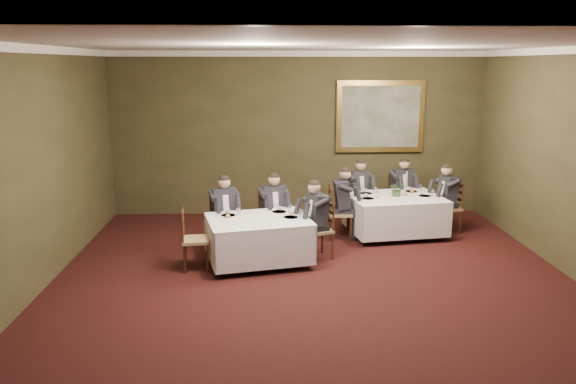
{
  "coord_description": "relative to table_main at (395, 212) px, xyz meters",
  "views": [
    {
      "loc": [
        -0.74,
        -7.06,
        3.25
      ],
      "look_at": [
        -0.34,
        2.04,
        1.15
      ],
      "focal_mm": 35.0,
      "sensor_mm": 36.0,
      "label": 1
    }
  ],
  "objects": [
    {
      "name": "crown_molding",
      "position": [
        -1.77,
        -3.25,
        2.99
      ],
      "size": [
        8.0,
        10.0,
        0.12
      ],
      "color": "white",
      "rests_on": "back_wall"
    },
    {
      "name": "chair_sec_backright",
      "position": [
        -2.36,
        -0.53,
        -0.17
      ],
      "size": [
        0.56,
        0.55,
        1.0
      ],
      "rotation": [
        0.0,
        0.0,
        3.51
      ],
      "color": "#977C4D",
      "rests_on": "ground"
    },
    {
      "name": "diner_sec_endright",
      "position": [
        -1.6,
        -1.23,
        0.06
      ],
      "size": [
        0.59,
        0.54,
        1.35
      ],
      "rotation": [
        0.0,
        0.0,
        1.93
      ],
      "color": "black",
      "rests_on": "chair_sec_endright"
    },
    {
      "name": "ceiling",
      "position": [
        -1.77,
        -3.25,
        3.05
      ],
      "size": [
        8.0,
        10.0,
        0.1
      ],
      "primitive_type": "cube",
      "color": "silver",
      "rests_on": "back_wall"
    },
    {
      "name": "diner_main_backleft",
      "position": [
        -0.59,
        0.81,
        0.06
      ],
      "size": [
        0.55,
        0.6,
        1.35
      ],
      "rotation": [
        0.0,
        0.0,
        3.53
      ],
      "color": "black",
      "rests_on": "chair_main_backleft"
    },
    {
      "name": "chair_main_endright",
      "position": [
        1.09,
        0.16,
        -0.17
      ],
      "size": [
        0.49,
        0.51,
        1.0
      ],
      "rotation": [
        0.0,
        0.0,
        1.75
      ],
      "color": "#977C4D",
      "rests_on": "ground"
    },
    {
      "name": "place_setting_table_second",
      "position": [
        -3.06,
        -1.18,
        0.35
      ],
      "size": [
        0.33,
        0.31,
        0.14
      ],
      "color": "white",
      "rests_on": "table_second"
    },
    {
      "name": "ground",
      "position": [
        -1.77,
        -3.25,
        -0.45
      ],
      "size": [
        10.0,
        10.0,
        0.0
      ],
      "primitive_type": "plane",
      "color": "black",
      "rests_on": "ground"
    },
    {
      "name": "centerpiece",
      "position": [
        0.02,
        0.03,
        0.47
      ],
      "size": [
        0.35,
        0.33,
        0.31
      ],
      "primitive_type": "imported",
      "rotation": [
        0.0,
        0.0,
        0.43
      ],
      "color": "#2D5926",
      "rests_on": "table_main"
    },
    {
      "name": "chair_sec_backleft",
      "position": [
        -3.23,
        -0.72,
        -0.17
      ],
      "size": [
        0.56,
        0.54,
        1.0
      ],
      "rotation": [
        0.0,
        0.0,
        3.49
      ],
      "color": "#977C4D",
      "rests_on": "ground"
    },
    {
      "name": "chair_sec_endright",
      "position": [
        -1.59,
        -1.22,
        -0.17
      ],
      "size": [
        0.55,
        0.56,
        1.0
      ],
      "rotation": [
        0.0,
        0.0,
        1.93
      ],
      "color": "#977C4D",
      "rests_on": "ground"
    },
    {
      "name": "painting",
      "position": [
        -0.0,
        1.69,
        1.68
      ],
      "size": [
        1.89,
        0.09,
        1.53
      ],
      "color": "gold",
      "rests_on": "back_wall"
    },
    {
      "name": "diner_sec_backright",
      "position": [
        -2.36,
        -0.54,
        0.06
      ],
      "size": [
        0.54,
        0.59,
        1.35
      ],
      "rotation": [
        0.0,
        0.0,
        3.51
      ],
      "color": "black",
      "rests_on": "chair_sec_backright"
    },
    {
      "name": "chair_main_backright",
      "position": [
        0.34,
        0.95,
        -0.17
      ],
      "size": [
        0.54,
        0.52,
        1.0
      ],
      "rotation": [
        0.0,
        0.0,
        3.42
      ],
      "color": "#977C4D",
      "rests_on": "ground"
    },
    {
      "name": "diner_main_endleft",
      "position": [
        -1.08,
        -0.15,
        0.06
      ],
      "size": [
        0.48,
        0.42,
        1.35
      ],
      "rotation": [
        0.0,
        0.0,
        -1.56
      ],
      "color": "black",
      "rests_on": "chair_main_endleft"
    },
    {
      "name": "diner_main_backright",
      "position": [
        0.34,
        0.94,
        0.06
      ],
      "size": [
        0.52,
        0.57,
        1.35
      ],
      "rotation": [
        0.0,
        0.0,
        3.42
      ],
      "color": "black",
      "rests_on": "chair_main_backright"
    },
    {
      "name": "chair_main_backleft",
      "position": [
        -0.59,
        0.82,
        -0.17
      ],
      "size": [
        0.57,
        0.55,
        1.0
      ],
      "rotation": [
        0.0,
        0.0,
        3.53
      ],
      "color": "#977C4D",
      "rests_on": "ground"
    },
    {
      "name": "left_wall",
      "position": [
        -5.77,
        -3.25,
        1.3
      ],
      "size": [
        0.1,
        10.0,
        3.5
      ],
      "primitive_type": "cube",
      "color": "#332F19",
      "rests_on": "ground"
    },
    {
      "name": "chair_main_endleft",
      "position": [
        -1.09,
        -0.15,
        -0.17
      ],
      "size": [
        0.42,
        0.44,
        1.0
      ],
      "rotation": [
        0.0,
        0.0,
        -1.56
      ],
      "color": "#977C4D",
      "rests_on": "ground"
    },
    {
      "name": "chair_sec_endleft",
      "position": [
        -3.63,
        -1.68,
        -0.17
      ],
      "size": [
        0.46,
        0.48,
        1.0
      ],
      "rotation": [
        0.0,
        0.0,
        -1.47
      ],
      "color": "#977C4D",
      "rests_on": "ground"
    },
    {
      "name": "table_second",
      "position": [
        -2.61,
        -1.45,
        -0.0
      ],
      "size": [
        1.88,
        1.59,
        0.67
      ],
      "rotation": [
        0.0,
        0.0,
        0.22
      ],
      "color": "black",
      "rests_on": "ground"
    },
    {
      "name": "diner_main_endright",
      "position": [
        1.08,
        0.15,
        0.06
      ],
      "size": [
        0.54,
        0.48,
        1.35
      ],
      "rotation": [
        0.0,
        0.0,
        1.75
      ],
      "color": "black",
      "rests_on": "chair_main_endright"
    },
    {
      "name": "place_setting_table_main",
      "position": [
        -0.46,
        0.32,
        0.35
      ],
      "size": [
        0.33,
        0.31,
        0.14
      ],
      "color": "white",
      "rests_on": "table_main"
    },
    {
      "name": "back_wall",
      "position": [
        -1.77,
        1.75,
        1.3
      ],
      "size": [
        8.0,
        0.1,
        3.5
      ],
      "primitive_type": "cube",
      "color": "#332F19",
      "rests_on": "ground"
    },
    {
      "name": "table_main",
      "position": [
        0.0,
        0.0,
        0.0
      ],
      "size": [
        1.91,
        1.56,
        0.67
      ],
      "rotation": [
        0.0,
        0.0,
        0.14
      ],
      "color": "black",
      "rests_on": "ground"
    },
    {
      "name": "candlestick",
      "position": [
        0.22,
        0.08,
        0.49
      ],
      "size": [
        0.07,
        0.07,
        0.48
      ],
      "color": "#B69237",
      "rests_on": "table_main"
    },
    {
      "name": "diner_sec_backleft",
      "position": [
        -3.22,
        -0.73,
        0.06
      ],
      "size": [
        0.54,
        0.59,
        1.35
      ],
      "rotation": [
        0.0,
        0.0,
        3.49
      ],
      "color": "black",
      "rests_on": "chair_sec_backleft"
    }
  ]
}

